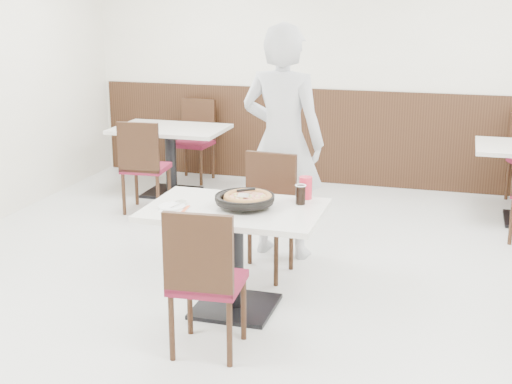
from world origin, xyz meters
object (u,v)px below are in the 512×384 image
(pizza_pan, at_px, (245,202))
(red_cup, at_px, (306,188))
(chair_far, at_px, (262,217))
(bg_table_left, at_px, (171,161))
(side_plate, at_px, (172,207))
(diner_person, at_px, (283,142))
(bg_chair_left_far, at_px, (193,141))
(main_table, at_px, (235,259))
(pizza, at_px, (248,199))
(bg_chair_left_near, at_px, (146,166))
(chair_near, at_px, (208,279))
(cola_glass, at_px, (301,195))

(pizza_pan, relative_size, red_cup, 2.45)
(chair_far, distance_m, bg_table_left, 2.56)
(side_plate, height_order, diner_person, diner_person)
(bg_chair_left_far, bearing_deg, chair_far, 124.74)
(chair_far, bearing_deg, bg_table_left, -45.94)
(chair_far, xyz_separation_m, bg_table_left, (-1.61, 1.99, -0.10))
(main_table, relative_size, pizza_pan, 3.06)
(pizza, distance_m, bg_chair_left_near, 2.62)
(red_cup, bearing_deg, bg_chair_left_near, 140.65)
(chair_far, relative_size, side_plate, 5.20)
(main_table, xyz_separation_m, bg_table_left, (-1.61, 2.66, 0.00))
(pizza, xyz_separation_m, red_cup, (0.33, 0.33, 0.02))
(bg_chair_left_far, bearing_deg, side_plate, 112.36)
(side_plate, xyz_separation_m, bg_chair_left_far, (-1.18, 3.41, -0.28))
(main_table, bearing_deg, side_plate, -161.90)
(chair_near, distance_m, side_plate, 0.71)
(chair_far, distance_m, cola_glass, 0.71)
(cola_glass, relative_size, diner_person, 0.07)
(main_table, xyz_separation_m, side_plate, (-0.41, -0.13, 0.38))
(side_plate, bearing_deg, bg_table_left, 113.22)
(main_table, height_order, bg_chair_left_near, bg_chair_left_near)
(chair_far, xyz_separation_m, bg_chair_left_near, (-1.60, 1.32, 0.00))
(main_table, relative_size, diner_person, 0.62)
(chair_near, xyz_separation_m, side_plate, (-0.43, 0.48, 0.28))
(bg_chair_left_far, bearing_deg, pizza_pan, 120.15)
(pizza, bearing_deg, main_table, -168.35)
(chair_near, bearing_deg, pizza_pan, 82.38)
(chair_near, bearing_deg, pizza, 80.43)
(side_plate, height_order, bg_chair_left_far, bg_chair_left_far)
(pizza_pan, relative_size, side_plate, 2.15)
(main_table, distance_m, pizza_pan, 0.42)
(side_plate, height_order, red_cup, red_cup)
(main_table, relative_size, side_plate, 6.57)
(bg_chair_left_near, relative_size, bg_chair_left_far, 1.00)
(bg_chair_left_near, bearing_deg, pizza, -54.45)
(chair_near, relative_size, side_plate, 5.20)
(red_cup, distance_m, bg_chair_left_near, 2.63)
(main_table, distance_m, bg_table_left, 3.11)
(main_table, xyz_separation_m, pizza, (0.09, 0.02, 0.44))
(bg_chair_left_near, bearing_deg, bg_chair_left_far, 84.58)
(chair_far, relative_size, diner_person, 0.49)
(pizza_pan, bearing_deg, bg_chair_left_near, 129.99)
(chair_far, relative_size, pizza_pan, 2.42)
(cola_glass, bearing_deg, bg_chair_left_near, 138.22)
(main_table, relative_size, red_cup, 7.50)
(pizza, xyz_separation_m, bg_chair_left_far, (-1.67, 3.26, -0.34))
(diner_person, bearing_deg, cola_glass, 118.12)
(pizza_pan, bearing_deg, pizza, 14.09)
(diner_person, bearing_deg, bg_table_left, -34.98)
(chair_near, relative_size, diner_person, 0.49)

